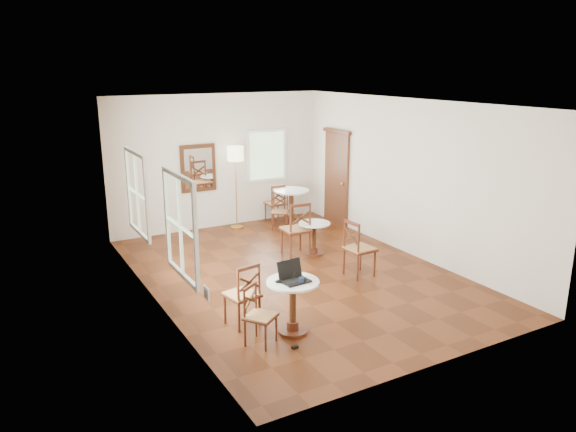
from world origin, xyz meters
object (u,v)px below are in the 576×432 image
object	(u,v)px
chair_mid_a	(296,229)
chair_near_a	(243,294)
cafe_table_mid	(314,235)
water_glass	(294,276)
chair_back_b	(280,211)
cafe_table_near	(293,301)
chair_mid_b	(358,248)
power_adapter	(295,347)
chair_back_a	(275,203)
floor_lamp	(235,159)
cafe_table_back	(291,204)
navy_mug	(302,280)
chair_near_b	(259,315)
laptop	(293,276)
mouse	(279,281)

from	to	relation	value
chair_mid_a	chair_near_a	bearing A→B (deg)	49.65
cafe_table_mid	water_glass	distance (m)	3.26
chair_near_a	chair_back_b	bearing A→B (deg)	-134.89
cafe_table_near	chair_mid_a	xyz separation A→B (m)	(1.64, 2.74, 0.06)
chair_mid_b	water_glass	world-z (taller)	chair_mid_b
chair_near_a	water_glass	size ratio (longest dim) A/B	9.46
chair_near_a	chair_mid_b	world-z (taller)	chair_mid_b
power_adapter	chair_back_b	bearing A→B (deg)	63.57
cafe_table_near	power_adapter	xyz separation A→B (m)	(-0.20, -0.41, -0.46)
water_glass	power_adapter	size ratio (longest dim) A/B	1.17
chair_back_a	floor_lamp	xyz separation A→B (m)	(-1.02, -0.04, 1.14)
water_glass	chair_back_b	bearing A→B (deg)	63.84
cafe_table_mid	cafe_table_back	xyz separation A→B (m)	(0.59, 1.95, 0.13)
cafe_table_back	navy_mug	distance (m)	5.35
cafe_table_mid	chair_near_b	distance (m)	3.69
chair_mid_b	navy_mug	xyz separation A→B (m)	(-2.00, -1.43, 0.30)
chair_back_b	laptop	world-z (taller)	laptop
chair_near_a	laptop	bearing A→B (deg)	123.57
cafe_table_near	chair_mid_a	distance (m)	3.19
cafe_table_back	chair_near_b	world-z (taller)	cafe_table_back
mouse	power_adapter	xyz separation A→B (m)	(-0.00, -0.45, -0.77)
chair_back_a	laptop	distance (m)	5.63
chair_back_a	chair_back_b	distance (m)	0.60
cafe_table_near	cafe_table_mid	size ratio (longest dim) A/B	1.18
floor_lamp	water_glass	size ratio (longest dim) A/B	18.83
mouse	chair_mid_b	bearing A→B (deg)	10.46
mouse	water_glass	xyz separation A→B (m)	(0.24, -0.00, 0.03)
cafe_table_mid	mouse	distance (m)	3.41
water_glass	cafe_table_back	bearing A→B (deg)	60.86
cafe_table_back	water_glass	distance (m)	5.20
cafe_table_back	chair_mid_b	xyz separation A→B (m)	(-0.52, -3.28, -0.02)
chair_near_b	chair_mid_a	world-z (taller)	chair_mid_a
cafe_table_near	cafe_table_mid	distance (m)	3.29
floor_lamp	cafe_table_mid	bearing A→B (deg)	-76.63
floor_lamp	water_glass	world-z (taller)	floor_lamp
cafe_table_near	power_adapter	size ratio (longest dim) A/B	8.99
chair_near_b	mouse	world-z (taller)	chair_near_b
chair_near_b	floor_lamp	xyz separation A→B (m)	(1.96, 5.09, 1.18)
cafe_table_mid	power_adapter	distance (m)	3.76
cafe_table_mid	floor_lamp	size ratio (longest dim) A/B	0.35
power_adapter	chair_mid_a	bearing A→B (deg)	59.63
laptop	navy_mug	size ratio (longest dim) A/B	3.71
chair_mid_a	chair_back_b	world-z (taller)	chair_mid_a
cafe_table_near	chair_near_b	distance (m)	0.55
mouse	water_glass	world-z (taller)	water_glass
chair_back_b	mouse	xyz separation A→B (m)	(-2.44, -4.47, 0.38)
cafe_table_near	chair_back_b	distance (m)	5.04
chair_back_b	water_glass	world-z (taller)	water_glass
cafe_table_near	chair_back_a	xyz separation A→B (m)	(2.43, 5.08, -0.02)
chair_back_a	chair_back_b	world-z (taller)	chair_back_a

